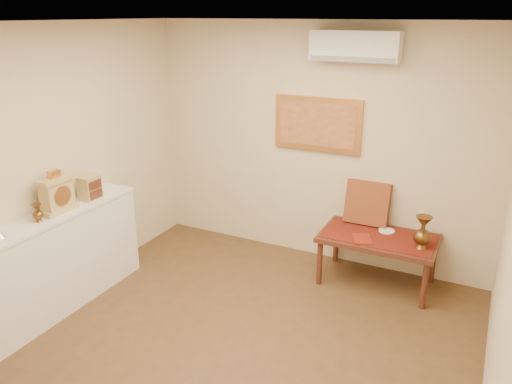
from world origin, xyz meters
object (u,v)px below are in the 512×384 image
Objects in this scene: display_ledge at (54,264)px; brass_urn_tall at (423,229)px; mantel_clock at (57,194)px; wooden_chest at (90,187)px; low_table at (378,242)px.

brass_urn_tall is at bearing 29.79° from display_ledge.
mantel_clock reaches higher than wooden_chest.
low_table is (2.67, 1.74, -0.67)m from mantel_clock.
wooden_chest is 3.03m from low_table.
wooden_chest reaches higher than display_ledge.
mantel_clock is 0.34× the size of low_table.
wooden_chest is at bearing -153.31° from low_table.
mantel_clock is 3.25m from low_table.
wooden_chest is at bearing -158.20° from brass_urn_tall.
display_ledge is at bearing -92.23° from mantel_clock.
display_ledge is 0.68m from mantel_clock.
mantel_clock is at bearing 87.77° from display_ledge.
display_ledge reaches higher than low_table.
display_ledge reaches higher than brass_urn_tall.
brass_urn_tall is 3.60m from display_ledge.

